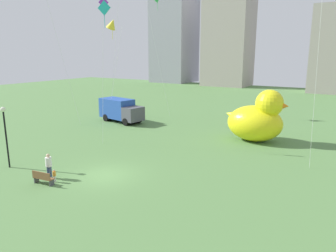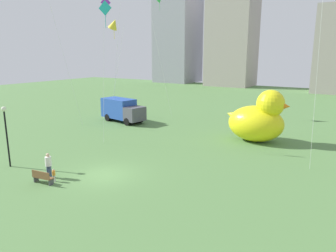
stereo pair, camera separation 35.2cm
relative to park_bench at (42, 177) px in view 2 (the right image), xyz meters
name	(u,v)px [view 2 (the right image)]	position (x,y,z in m)	size (l,w,h in m)	color
ground_plane	(105,175)	(2.42, 3.32, -0.47)	(140.00, 140.00, 0.00)	#527C43
park_bench	(42,177)	(0.00, 0.00, 0.00)	(1.54, 0.62, 0.90)	brown
person_adult	(48,164)	(-0.54, 0.96, 0.49)	(0.43, 0.43, 1.74)	#38476B
person_child	(54,175)	(0.33, 0.65, 0.02)	(0.22, 0.22, 0.88)	silver
giant_inflatable_duck	(258,119)	(8.96, 17.77, 1.71)	(6.17, 3.96, 5.12)	yellow
lamppost	(6,125)	(-4.90, 0.81, 2.74)	(0.38, 0.38, 4.62)	black
box_truck	(122,110)	(-8.19, 18.01, 0.98)	(6.45, 3.43, 2.85)	#264CA5
city_skyline	(319,24)	(6.95, 69.75, 14.42)	(82.34, 16.49, 38.87)	gray
kite_teal	(105,15)	(-2.94, 9.86, 11.24)	(1.26, 0.97, 12.93)	silver
kite_purple	(107,9)	(-11.44, 19.52, 13.36)	(2.59, 2.10, 15.26)	silver
kite_yellow	(114,24)	(-8.31, 17.16, 11.24)	(2.26, 2.06, 12.48)	silver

